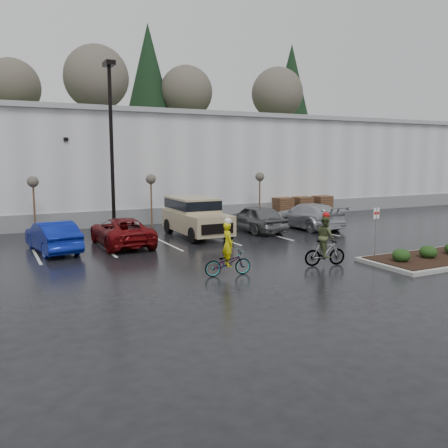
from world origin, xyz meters
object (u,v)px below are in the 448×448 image
sapling_west (33,185)px  pallet_stack_b (302,206)px  sapling_east (260,179)px  fire_lane_sign (376,226)px  pallet_stack_c (322,205)px  cyclist_olive (325,246)px  lamppost (111,129)px  car_grey (255,218)px  sapling_mid (151,182)px  pallet_stack_a (282,207)px  cyclist_hivis (228,257)px  suv_tan (197,217)px  car_far_silver (308,216)px  car_red (121,232)px  car_blue (53,236)px

sapling_west → pallet_stack_b: size_ratio=2.37×
sapling_east → fire_lane_sign: (-2.20, -12.80, -1.32)m
pallet_stack_c → cyclist_olive: (-10.61, -13.62, 0.11)m
lamppost → car_grey: (7.29, -3.06, -4.92)m
pallet_stack_b → fire_lane_sign: size_ratio=0.61×
sapling_mid → pallet_stack_a: (10.00, 1.00, -2.05)m
cyclist_hivis → suv_tan: bearing=-9.2°
lamppost → cyclist_olive: 13.71m
fire_lane_sign → suv_tan: size_ratio=0.43×
pallet_stack_c → cyclist_hivis: 19.82m
car_grey → cyclist_hivis: (-5.98, -8.23, -0.11)m
cyclist_hivis → pallet_stack_b: bearing=-37.4°
sapling_mid → suv_tan: size_ratio=0.63×
car_far_silver → fire_lane_sign: bearing=69.7°
car_grey → cyclist_olive: size_ratio=2.13×
pallet_stack_a → cyclist_olive: (-7.11, -13.62, 0.11)m
sapling_west → suv_tan: sapling_west is taller
cyclist_olive → lamppost: bearing=37.3°
cyclist_olive → car_grey: bearing=-0.1°
cyclist_hivis → lamppost: bearing=13.4°
car_red → pallet_stack_b: bearing=-158.5°
car_far_silver → car_grey: bearing=-7.6°
cyclist_olive → sapling_west: bearing=49.1°
car_grey → cyclist_hivis: cyclist_hivis is taller
car_red → pallet_stack_a: bearing=-156.0°
pallet_stack_c → car_blue: bearing=-163.0°
pallet_stack_b → sapling_mid: bearing=-175.1°
car_far_silver → suv_tan: bearing=-4.0°
suv_tan → car_red: bearing=-169.7°
car_grey → car_far_silver: (3.38, -0.36, -0.01)m
car_blue → cyclist_olive: cyclist_olive is taller
sapling_west → car_blue: (0.27, -5.03, -2.03)m
cyclist_olive → pallet_stack_b: bearing=-20.5°
sapling_mid → fire_lane_sign: sapling_mid is taller
pallet_stack_a → car_far_silver: car_far_silver is taller
car_far_silver → sapling_mid: bearing=-29.9°
pallet_stack_a → car_red: pallet_stack_a is taller
sapling_mid → lamppost: bearing=-158.2°
lamppost → sapling_mid: 4.00m
car_far_silver → car_blue: bearing=1.0°
fire_lane_sign → car_blue: (-11.53, 7.77, -0.70)m
sapling_mid → cyclist_hivis: 12.52m
car_blue → pallet_stack_a: bearing=-167.6°
sapling_mid → sapling_east: bearing=0.0°
pallet_stack_b → fire_lane_sign: (-6.40, -13.80, 0.73)m
fire_lane_sign → car_blue: size_ratio=0.52×
fire_lane_sign → car_red: 11.57m
sapling_mid → pallet_stack_c: bearing=4.2°
sapling_east → suv_tan: size_ratio=0.63×
pallet_stack_c → cyclist_hivis: (-14.70, -13.29, -0.02)m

